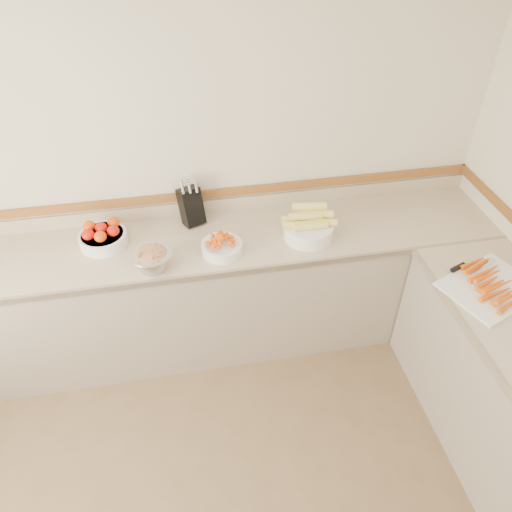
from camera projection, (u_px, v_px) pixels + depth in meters
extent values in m
plane|color=beige|center=(183.00, 162.00, 3.16)|extent=(4.00, 0.00, 4.00)
cube|color=#C4B08E|center=(193.00, 245.00, 3.18)|extent=(4.00, 0.65, 0.04)
cube|color=#A09480|center=(198.00, 296.00, 3.47)|extent=(4.00, 0.63, 0.86)
cube|color=gray|center=(198.00, 278.00, 2.94)|extent=(4.00, 0.02, 0.04)
cube|color=#C4B08E|center=(188.00, 209.00, 3.38)|extent=(4.00, 0.02, 0.10)
cube|color=brown|center=(187.00, 196.00, 3.31)|extent=(4.00, 0.02, 0.06)
cube|color=black|center=(512.00, 409.00, 2.35)|extent=(0.02, 0.58, 0.06)
cylinder|color=silver|center=(507.00, 419.00, 2.40)|extent=(0.02, 0.50, 0.02)
cube|color=black|center=(191.00, 206.00, 3.26)|extent=(0.19, 0.20, 0.27)
cylinder|color=silver|center=(183.00, 189.00, 3.13)|extent=(0.03, 0.04, 0.07)
cylinder|color=silver|center=(189.00, 188.00, 3.14)|extent=(0.03, 0.04, 0.07)
cylinder|color=silver|center=(196.00, 187.00, 3.15)|extent=(0.03, 0.04, 0.07)
cylinder|color=silver|center=(182.00, 186.00, 3.16)|extent=(0.03, 0.04, 0.07)
cylinder|color=silver|center=(189.00, 186.00, 3.16)|extent=(0.03, 0.04, 0.07)
cylinder|color=silver|center=(196.00, 185.00, 3.17)|extent=(0.03, 0.04, 0.07)
cylinder|color=silver|center=(182.00, 184.00, 3.18)|extent=(0.03, 0.04, 0.07)
cylinder|color=silver|center=(189.00, 184.00, 3.18)|extent=(0.03, 0.04, 0.07)
cylinder|color=silver|center=(195.00, 183.00, 3.19)|extent=(0.03, 0.04, 0.07)
cylinder|color=white|center=(103.00, 239.00, 3.14)|extent=(0.30, 0.30, 0.08)
torus|color=white|center=(102.00, 235.00, 3.11)|extent=(0.30, 0.30, 0.01)
cylinder|color=white|center=(102.00, 235.00, 3.11)|extent=(0.26, 0.26, 0.01)
ellipsoid|color=red|center=(88.00, 235.00, 3.05)|extent=(0.08, 0.08, 0.07)
ellipsoid|color=#EE4108|center=(100.00, 237.00, 3.03)|extent=(0.08, 0.08, 0.07)
ellipsoid|color=red|center=(113.00, 231.00, 3.08)|extent=(0.08, 0.08, 0.07)
ellipsoid|color=#EE4108|center=(89.00, 226.00, 3.12)|extent=(0.08, 0.08, 0.07)
ellipsoid|color=red|center=(101.00, 228.00, 3.10)|extent=(0.08, 0.08, 0.07)
ellipsoid|color=#EE4108|center=(114.00, 223.00, 3.14)|extent=(0.08, 0.08, 0.07)
cylinder|color=white|center=(222.00, 248.00, 3.08)|extent=(0.25, 0.25, 0.07)
torus|color=white|center=(222.00, 244.00, 3.06)|extent=(0.26, 0.26, 0.01)
cylinder|color=white|center=(222.00, 244.00, 3.06)|extent=(0.22, 0.22, 0.01)
sphere|color=#F75208|center=(231.00, 237.00, 3.05)|extent=(0.03, 0.03, 0.03)
sphere|color=#F75208|center=(221.00, 237.00, 3.02)|extent=(0.03, 0.03, 0.03)
sphere|color=#F75208|center=(220.00, 236.00, 3.03)|extent=(0.03, 0.03, 0.03)
sphere|color=#F75208|center=(217.00, 248.00, 2.99)|extent=(0.03, 0.03, 0.03)
sphere|color=#F75208|center=(219.00, 233.00, 3.09)|extent=(0.03, 0.03, 0.03)
sphere|color=#F75208|center=(209.00, 241.00, 3.04)|extent=(0.03, 0.03, 0.03)
sphere|color=#F75208|center=(222.00, 236.00, 3.02)|extent=(0.03, 0.03, 0.03)
sphere|color=#F75208|center=(224.00, 247.00, 2.99)|extent=(0.03, 0.03, 0.03)
sphere|color=#F75208|center=(217.00, 237.00, 3.03)|extent=(0.03, 0.03, 0.03)
sphere|color=#F75208|center=(219.00, 237.00, 3.03)|extent=(0.03, 0.03, 0.03)
sphere|color=#F75208|center=(224.00, 237.00, 3.04)|extent=(0.03, 0.03, 0.03)
sphere|color=#F75208|center=(212.00, 239.00, 3.05)|extent=(0.03, 0.03, 0.03)
sphere|color=#F75208|center=(220.00, 239.00, 3.01)|extent=(0.03, 0.03, 0.03)
sphere|color=#F75208|center=(223.00, 238.00, 3.01)|extent=(0.03, 0.03, 0.03)
sphere|color=#F75208|center=(229.00, 234.00, 3.09)|extent=(0.03, 0.03, 0.03)
sphere|color=#F75208|center=(218.00, 248.00, 2.98)|extent=(0.03, 0.03, 0.03)
sphere|color=#F75208|center=(223.00, 236.00, 3.05)|extent=(0.03, 0.03, 0.03)
sphere|color=#F75208|center=(220.00, 250.00, 2.98)|extent=(0.03, 0.03, 0.03)
sphere|color=#F75208|center=(219.00, 247.00, 2.99)|extent=(0.03, 0.03, 0.03)
sphere|color=#F75208|center=(227.00, 234.00, 3.08)|extent=(0.03, 0.03, 0.03)
sphere|color=#F75208|center=(233.00, 245.00, 3.01)|extent=(0.03, 0.03, 0.03)
sphere|color=#F75208|center=(228.00, 236.00, 3.07)|extent=(0.03, 0.03, 0.03)
sphere|color=#F75208|center=(224.00, 239.00, 3.02)|extent=(0.03, 0.03, 0.03)
sphere|color=#F75208|center=(224.00, 247.00, 2.99)|extent=(0.03, 0.03, 0.03)
sphere|color=#F75208|center=(219.00, 248.00, 2.98)|extent=(0.03, 0.03, 0.03)
sphere|color=#F75208|center=(216.00, 235.00, 3.05)|extent=(0.03, 0.03, 0.03)
sphere|color=#F75208|center=(218.00, 235.00, 3.06)|extent=(0.03, 0.03, 0.03)
sphere|color=#F75208|center=(224.00, 246.00, 2.99)|extent=(0.03, 0.03, 0.03)
sphere|color=#F75208|center=(223.00, 238.00, 3.01)|extent=(0.03, 0.03, 0.03)
sphere|color=#F75208|center=(211.00, 242.00, 3.03)|extent=(0.03, 0.03, 0.03)
sphere|color=#F75208|center=(224.00, 248.00, 2.99)|extent=(0.03, 0.03, 0.03)
sphere|color=#F75208|center=(226.00, 236.00, 3.05)|extent=(0.03, 0.03, 0.03)
sphere|color=#F75208|center=(221.00, 237.00, 3.03)|extent=(0.03, 0.03, 0.03)
sphere|color=#F75208|center=(218.00, 236.00, 3.03)|extent=(0.03, 0.03, 0.03)
sphere|color=#F75208|center=(214.00, 242.00, 3.01)|extent=(0.03, 0.03, 0.03)
sphere|color=#F75208|center=(215.00, 246.00, 3.00)|extent=(0.03, 0.03, 0.03)
cylinder|color=white|center=(308.00, 230.00, 3.19)|extent=(0.32, 0.32, 0.10)
torus|color=white|center=(309.00, 225.00, 3.16)|extent=(0.32, 0.32, 0.01)
cylinder|color=#FBE568|center=(299.00, 225.00, 3.12)|extent=(0.22, 0.08, 0.05)
cylinder|color=#FBE568|center=(311.00, 226.00, 3.11)|extent=(0.21, 0.05, 0.05)
cylinder|color=#FBE568|center=(320.00, 222.00, 3.14)|extent=(0.22, 0.11, 0.05)
cylinder|color=#FBE568|center=(298.00, 219.00, 3.17)|extent=(0.22, 0.07, 0.05)
cylinder|color=#FBE568|center=(312.00, 216.00, 3.19)|extent=(0.22, 0.12, 0.05)
cylinder|color=#FBE568|center=(306.00, 216.00, 3.11)|extent=(0.21, 0.06, 0.05)
cylinder|color=#FBE568|center=(316.00, 213.00, 3.13)|extent=(0.22, 0.10, 0.05)
cylinder|color=#FBE568|center=(309.00, 206.00, 3.11)|extent=(0.22, 0.08, 0.05)
cylinder|color=#B2B2BA|center=(152.00, 261.00, 2.94)|extent=(0.25, 0.25, 0.12)
torus|color=#B2B2BA|center=(151.00, 254.00, 2.91)|extent=(0.26, 0.26, 0.01)
ellipsoid|color=red|center=(151.00, 255.00, 2.91)|extent=(0.21, 0.21, 0.07)
cube|color=red|center=(158.00, 256.00, 2.86)|extent=(0.02, 0.02, 0.02)
cube|color=#9ED165|center=(160.00, 252.00, 2.89)|extent=(0.02, 0.02, 0.02)
cube|color=red|center=(140.00, 253.00, 2.88)|extent=(0.02, 0.02, 0.02)
cube|color=#9ED165|center=(147.00, 251.00, 2.92)|extent=(0.02, 0.02, 0.02)
cube|color=red|center=(157.00, 256.00, 2.88)|extent=(0.02, 0.02, 0.02)
cube|color=#9ED165|center=(154.00, 244.00, 2.96)|extent=(0.02, 0.02, 0.02)
cube|color=red|center=(139.00, 256.00, 2.86)|extent=(0.02, 0.02, 0.02)
cube|color=#9ED165|center=(161.00, 250.00, 2.93)|extent=(0.02, 0.02, 0.02)
cube|color=red|center=(163.00, 254.00, 2.89)|extent=(0.02, 0.02, 0.02)
cube|color=#9ED165|center=(150.00, 254.00, 2.89)|extent=(0.02, 0.02, 0.02)
cube|color=red|center=(152.00, 258.00, 2.85)|extent=(0.02, 0.02, 0.02)
cube|color=#9ED165|center=(151.00, 252.00, 2.89)|extent=(0.02, 0.02, 0.02)
cube|color=red|center=(157.00, 249.00, 2.90)|extent=(0.02, 0.02, 0.02)
cube|color=#9ED165|center=(156.00, 252.00, 2.90)|extent=(0.02, 0.02, 0.02)
cube|color=white|center=(491.00, 288.00, 2.84)|extent=(0.62, 0.56, 0.02)
cone|color=#F35D08|center=(508.00, 305.00, 2.70)|extent=(0.20, 0.10, 0.03)
cone|color=#F35D08|center=(506.00, 297.00, 2.71)|extent=(0.20, 0.10, 0.03)
cone|color=#F35D08|center=(502.00, 297.00, 2.75)|extent=(0.20, 0.10, 0.03)
cone|color=#F35D08|center=(499.00, 293.00, 2.77)|extent=(0.20, 0.10, 0.03)
cone|color=#F35D08|center=(497.00, 286.00, 2.77)|extent=(0.20, 0.10, 0.03)
cone|color=#F35D08|center=(493.00, 286.00, 2.81)|extent=(0.20, 0.10, 0.03)
cone|color=#F35D08|center=(490.00, 282.00, 2.84)|extent=(0.20, 0.10, 0.03)
cone|color=#F35D08|center=(489.00, 276.00, 2.84)|extent=(0.20, 0.10, 0.03)
cone|color=#F35D08|center=(484.00, 276.00, 2.88)|extent=(0.20, 0.10, 0.03)
cone|color=#F35D08|center=(482.00, 272.00, 2.90)|extent=(0.20, 0.10, 0.03)
cone|color=#F35D08|center=(480.00, 265.00, 2.91)|extent=(0.20, 0.10, 0.03)
cone|color=#F35D08|center=(476.00, 266.00, 2.95)|extent=(0.20, 0.10, 0.03)
cone|color=#F35D08|center=(474.00, 262.00, 2.97)|extent=(0.20, 0.10, 0.03)
cube|color=silver|center=(482.00, 265.00, 2.97)|extent=(0.21, 0.11, 0.00)
cube|color=black|center=(458.00, 267.00, 2.94)|extent=(0.11, 0.06, 0.02)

